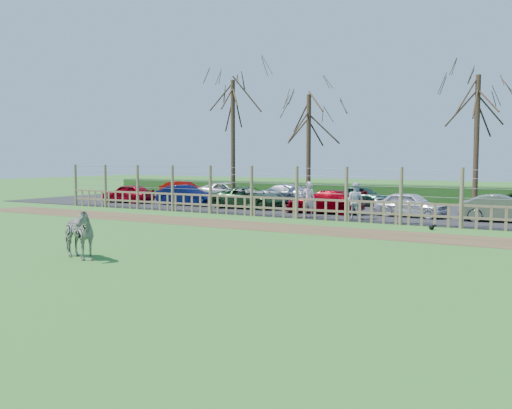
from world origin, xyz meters
The scene contains 22 objects.
ground centered at (0.00, 0.00, 0.00)m, with size 120.00×120.00×0.00m, color #569539.
dirt_strip centered at (0.00, 4.50, 0.01)m, with size 34.00×2.80×0.01m, color brown.
asphalt centered at (0.00, 14.50, 0.02)m, with size 44.00×13.00×0.04m, color #232326.
hedge centered at (0.00, 21.50, 0.55)m, with size 46.00×2.00×1.10m, color #1E4716.
fence centered at (0.00, 8.00, 0.80)m, with size 30.16×0.16×2.50m.
tree_left centered at (-6.50, 12.50, 5.62)m, with size 4.80×4.80×7.88m.
tree_mid centered at (-2.00, 13.50, 4.87)m, with size 4.80×4.80×6.83m.
tree_right centered at (7.00, 14.00, 5.24)m, with size 4.80×4.80×7.35m.
zebra centered at (-0.49, -5.05, 0.73)m, with size 0.79×1.73×1.46m, color gray.
visitor_a centered at (0.37, 8.54, 0.90)m, with size 0.63×0.41×1.72m, color #EDBAD9.
visitor_b centered at (2.61, 8.84, 0.90)m, with size 0.84×0.65×1.72m, color silver.
crow centered at (6.59, 6.92, 0.12)m, with size 0.29×0.22×0.24m.
car_0 centered at (-13.60, 11.04, 0.64)m, with size 1.42×3.52×1.20m, color #950213.
car_1 centered at (-9.23, 11.35, 0.64)m, with size 1.27×3.64×1.20m, color #090E3F.
car_2 centered at (-4.67, 11.35, 0.64)m, with size 1.99×4.32×1.20m, color #244926.
car_3 centered at (0.19, 10.83, 0.64)m, with size 1.68×4.13×1.20m, color #7F000B.
car_4 centered at (4.51, 11.29, 0.64)m, with size 1.42×3.52×1.20m, color silver.
car_5 centered at (8.65, 11.14, 0.64)m, with size 1.27×3.64×1.20m, color #626A5C.
car_7 centered at (-13.28, 16.38, 0.64)m, with size 1.27×3.64×1.20m, color #8D0804.
car_8 centered at (-9.04, 15.76, 0.64)m, with size 1.99×4.32×1.20m, color silver.
car_9 centered at (-4.99, 15.73, 0.64)m, with size 1.68×4.13×1.20m, color #B3B7C6.
car_10 centered at (0.25, 16.30, 0.64)m, with size 1.42×3.52×1.20m, color #1C4132.
Camera 1 is at (12.05, -16.22, 2.84)m, focal length 40.00 mm.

